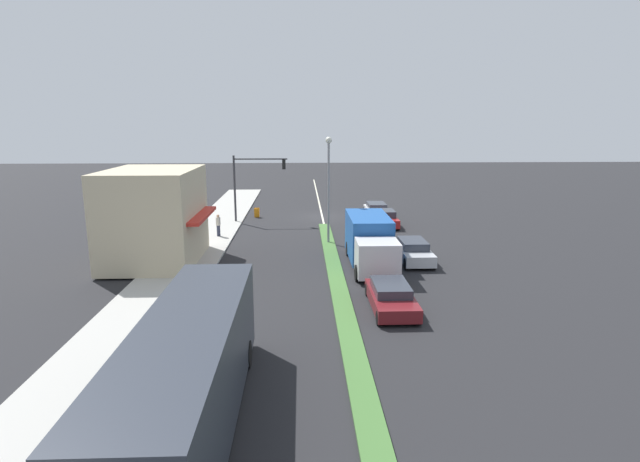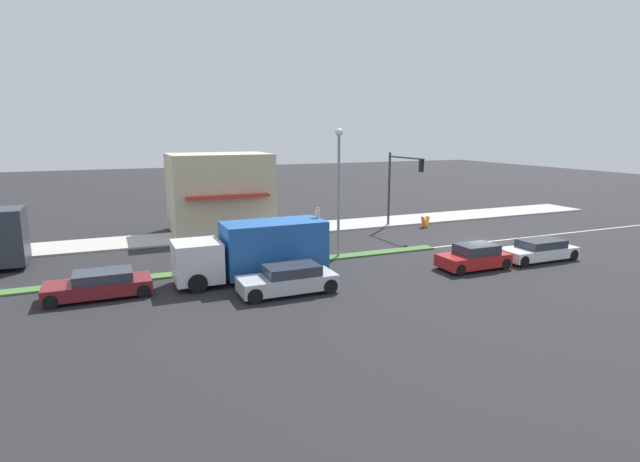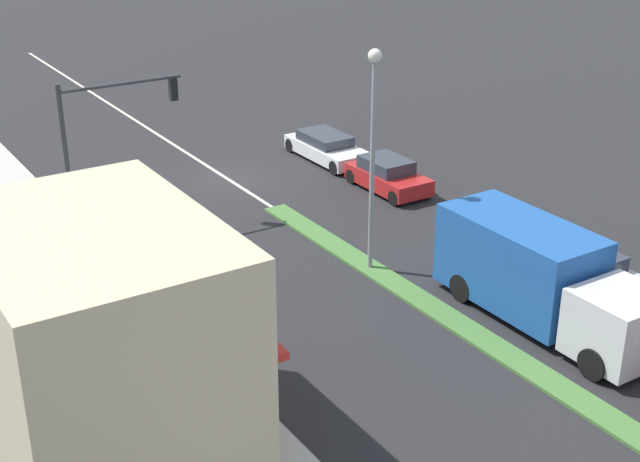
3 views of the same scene
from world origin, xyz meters
name	(u,v)px [view 2 (image 2 of 3)]	position (x,y,z in m)	size (l,w,h in m)	color
ground_plane	(210,272)	(0.00, 18.00, 0.00)	(160.00, 160.00, 0.00)	#232326
sidewalk_right	(177,238)	(9.00, 18.50, 0.06)	(4.00, 73.00, 0.12)	#B2AFA8
median_strip	(14,292)	(0.00, 27.00, 0.05)	(0.90, 46.00, 0.10)	#477538
lane_marking_center	(480,242)	(0.00, 0.00, 0.00)	(0.16, 60.00, 0.01)	beige
building_corner_store	(220,192)	(10.77, 15.08, 2.92)	(5.78, 7.14, 5.60)	#C6B793
traffic_signal_main	(399,178)	(6.12, 2.60, 3.90)	(4.59, 0.34, 5.60)	#333338
street_lamp	(339,177)	(0.00, 10.48, 4.78)	(0.44, 0.44, 7.37)	gray
pedestrian	(318,217)	(8.09, 8.38, 0.98)	(0.34, 0.34, 1.64)	#282D42
warning_aframe_sign	(425,222)	(5.95, 0.26, 0.43)	(0.45, 0.53, 0.84)	orange
delivery_truck	(257,250)	(-2.20, 16.02, 1.47)	(2.44, 7.50, 2.87)	silver
van_white	(538,250)	(-5.00, 0.09, 0.58)	(1.89, 4.58, 1.19)	silver
sedan_maroon	(100,285)	(-2.20, 23.31, 0.58)	(1.89, 4.50, 1.18)	maroon
sedan_silver	(288,280)	(-5.00, 15.34, 0.64)	(1.81, 4.46, 1.31)	#B7BABF
hatchback_red	(474,257)	(-5.00, 4.73, 0.64)	(1.83, 3.81, 1.34)	#AD1E1E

